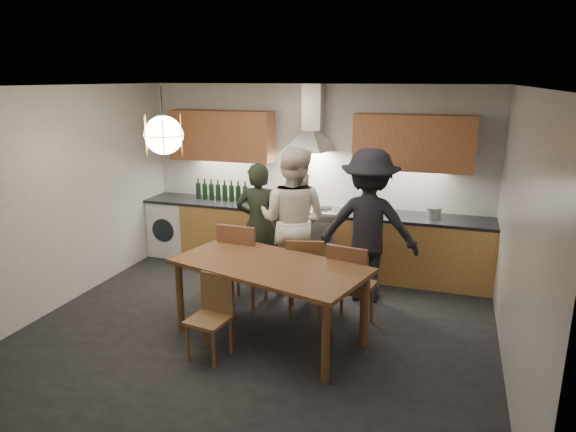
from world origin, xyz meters
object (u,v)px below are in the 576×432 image
(chair_back_left, at_px, (241,260))
(stock_pot, at_px, (433,213))
(chair_front, at_px, (213,310))
(person_right, at_px, (368,226))
(person_left, at_px, (259,225))
(person_mid, at_px, (293,221))
(dining_table, at_px, (270,272))
(wine_bottles, at_px, (221,190))
(mixing_bowl, at_px, (372,211))

(chair_back_left, distance_m, stock_pot, 2.61)
(chair_front, relative_size, person_right, 0.44)
(person_left, bearing_deg, person_mid, 161.13)
(chair_back_left, bearing_deg, person_mid, -120.46)
(stock_pot, bearing_deg, person_left, -160.73)
(person_right, bearing_deg, person_mid, -0.05)
(dining_table, distance_m, person_right, 1.57)
(wine_bottles, bearing_deg, mixing_bowl, -1.72)
(person_left, xyz_separation_m, person_right, (1.44, -0.02, 0.12))
(person_left, bearing_deg, person_right, 170.39)
(chair_back_left, bearing_deg, dining_table, 136.49)
(person_mid, height_order, stock_pot, person_mid)
(chair_front, xyz_separation_m, person_left, (-0.23, 1.85, 0.35))
(person_mid, height_order, mixing_bowl, person_mid)
(person_mid, distance_m, person_right, 0.95)
(person_right, relative_size, wine_bottles, 2.23)
(dining_table, relative_size, chair_front, 2.64)
(person_left, xyz_separation_m, wine_bottles, (-0.91, 0.80, 0.23))
(wine_bottles, bearing_deg, person_mid, -32.36)
(person_left, bearing_deg, chair_front, 88.30)
(dining_table, height_order, person_mid, person_mid)
(chair_back_left, relative_size, stock_pot, 5.38)
(stock_pot, distance_m, wine_bottles, 3.07)
(dining_table, relative_size, person_left, 1.32)
(dining_table, xyz_separation_m, chair_back_left, (-0.59, 0.61, -0.14))
(chair_back_left, bearing_deg, mixing_bowl, -128.62)
(dining_table, relative_size, chair_back_left, 2.07)
(chair_front, bearing_deg, wine_bottles, 121.06)
(person_right, height_order, stock_pot, person_right)
(person_mid, relative_size, person_right, 1.00)
(person_mid, distance_m, stock_pot, 1.87)
(chair_front, xyz_separation_m, mixing_bowl, (1.14, 2.58, 0.47))
(chair_back_left, relative_size, person_right, 0.56)
(chair_front, xyz_separation_m, wine_bottles, (-1.13, 2.64, 0.58))
(person_left, distance_m, person_right, 1.45)
(person_left, xyz_separation_m, mixing_bowl, (1.37, 0.73, 0.12))
(person_left, height_order, person_right, person_right)
(mixing_bowl, bearing_deg, person_mid, -136.77)
(chair_back_left, relative_size, mixing_bowl, 3.48)
(dining_table, height_order, wine_bottles, wine_bottles)
(wine_bottles, bearing_deg, chair_back_left, -58.01)
(mixing_bowl, bearing_deg, stock_pot, 1.82)
(chair_front, distance_m, mixing_bowl, 2.86)
(chair_back_left, xyz_separation_m, mixing_bowl, (1.30, 1.48, 0.34))
(person_right, height_order, mixing_bowl, person_right)
(dining_table, height_order, chair_back_left, chair_back_left)
(chair_back_left, height_order, person_mid, person_mid)
(person_right, relative_size, mixing_bowl, 6.25)
(dining_table, xyz_separation_m, stock_pot, (1.51, 2.12, 0.23))
(chair_front, xyz_separation_m, person_right, (1.21, 1.82, 0.47))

